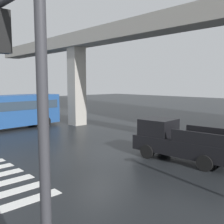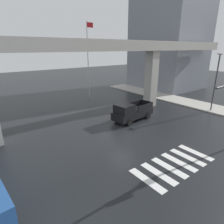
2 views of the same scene
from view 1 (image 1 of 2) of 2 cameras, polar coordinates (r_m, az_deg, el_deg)
ground_plane at (r=14.82m, az=-3.56°, el=-9.56°), size 120.00×120.00×0.00m
elevated_overpass at (r=18.58m, az=10.25°, el=16.16°), size 49.91×1.86×8.65m
pickup_truck at (r=14.33m, az=14.16°, el=-6.22°), size 5.28×2.50×2.08m
traffic_signal_mast at (r=5.77m, az=-23.33°, el=9.04°), size 6.49×0.32×6.20m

